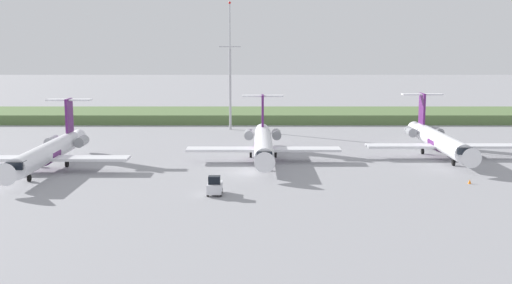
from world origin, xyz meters
name	(u,v)px	position (x,y,z in m)	size (l,w,h in m)	color
ground_plane	(257,140)	(0.00, 30.00, 0.00)	(500.00, 500.00, 0.00)	#939399
grass_berm	(257,115)	(0.00, 60.93, 1.06)	(320.00, 20.00, 2.13)	#597542
regional_jet_nearest	(52,151)	(-28.40, 1.96, 2.54)	(22.81, 31.00, 9.00)	white
regional_jet_second	(266,143)	(1.49, 9.58, 2.54)	(22.81, 31.00, 9.00)	white
regional_jet_third	(441,140)	(28.74, 12.73, 2.54)	(22.81, 31.00, 9.00)	white
antenna_mast	(233,77)	(-4.86, 44.31, 10.61)	(4.40, 0.50, 25.67)	#B2B2B7
baggage_tug	(217,186)	(-4.40, -13.19, 1.00)	(1.72, 3.20, 2.30)	silver
safety_cone_front_marker	(473,182)	(27.12, -7.28, 0.28)	(0.44, 0.44, 0.55)	orange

